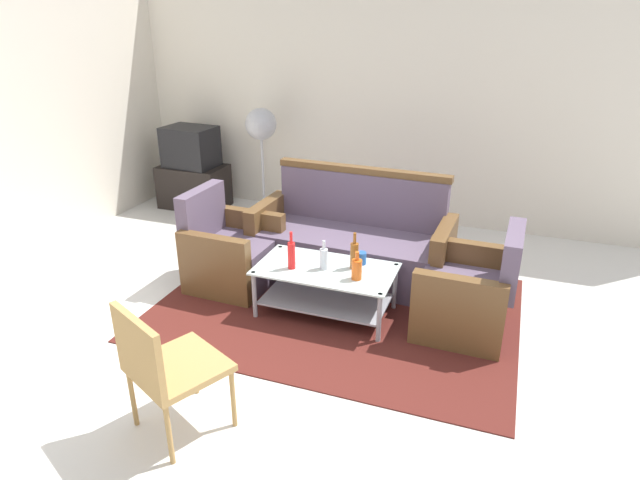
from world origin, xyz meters
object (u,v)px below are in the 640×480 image
Objects in this scene: couch at (352,243)px; armchair_right at (468,296)px; pedestal_fan at (261,131)px; cup at (361,258)px; bottle_clear at (324,258)px; bottle_orange at (357,269)px; wicker_chair at (163,363)px; coffee_table at (326,284)px; bottle_brown at (354,255)px; television at (191,147)px; bottle_red at (291,255)px; tv_stand at (194,186)px; armchair_left at (231,254)px.

couch is 2.15× the size of armchair_right.
couch is at bearing -39.29° from pedestal_fan.
bottle_clear is at bearing -142.82° from cup.
bottle_clear is 2.51m from pedestal_fan.
wicker_chair reaches higher than bottle_orange.
couch is at bearing 90.04° from bottle_clear.
bottle_brown is at bearing 21.62° from coffee_table.
couch is 2.89× the size of television.
pedestal_fan is at bearing 126.73° from bottle_clear.
wicker_chair is at bearing -95.40° from bottle_red.
armchair_right is 1.35× the size of television.
tv_stand is at bearing 141.77° from coffee_table.
coffee_table is 0.87× the size of pedestal_fan.
armchair_right is 3.52× the size of bottle_clear.
coffee_table is 1.31× the size of wicker_chair.
wicker_chair is at bearing -103.67° from bottle_clear.
television is at bearing 85.79° from tv_stand.
pedestal_fan is at bearing -172.88° from television.
bottle_brown is (0.22, -0.67, 0.21)m from couch.
bottle_orange is at bearing -49.28° from pedestal_fan.
bottle_orange is 2.26× the size of cup.
cup is at bearing 115.97° from couch.
bottle_brown is at bearing -47.91° from pedestal_fan.
pedestal_fan reaches higher than wicker_chair.
coffee_table is 1.74× the size of television.
couch reaches higher than armchair_right.
couch reaches higher than bottle_red.
couch reaches higher than bottle_clear.
pedestal_fan is at bearing 132.74° from wicker_chair.
armchair_right is at bearing 8.24° from coffee_table.
bottle_clear is at bearing 78.13° from armchair_left.
bottle_brown is 3.20m from tv_stand.
bottle_red is 3.10× the size of cup.
bottle_brown reaches higher than bottle_orange.
armchair_left is 1.00m from coffee_table.
armchair_right is 3.76× the size of bottle_orange.
couch is 5.90× the size of bottle_red.
pedestal_fan is at bearing 130.72° from bottle_orange.
bottle_orange is 0.75× the size of bottle_brown.
armchair_left reaches higher than tv_stand.
bottle_orange is (0.54, -0.00, -0.03)m from bottle_red.
bottle_red is at bearing -59.05° from pedestal_fan.
pedestal_fan is (-1.48, 1.95, 0.74)m from coffee_table.
pedestal_fan reaches higher than cup.
armchair_right is (1.11, -0.59, -0.03)m from couch.
wicker_chair is at bearing -103.92° from coffee_table.
bottle_brown is 3.20m from television.
armchair_left is (-0.97, -0.53, -0.03)m from couch.
bottle_brown reaches higher than cup.
bottle_red is 0.49m from bottle_brown.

